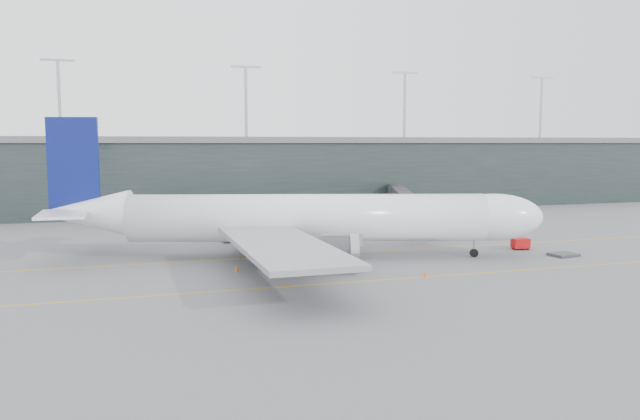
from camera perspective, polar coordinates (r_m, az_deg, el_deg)
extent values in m
plane|color=#55555A|center=(81.44, -3.95, -3.77)|extent=(320.00, 320.00, 0.00)
cube|color=#CC9113|center=(77.61, -3.28, -4.25)|extent=(160.00, 0.25, 0.02)
cube|color=#CC9113|center=(62.51, 0.27, -6.79)|extent=(160.00, 0.25, 0.02)
cube|color=#CC9113|center=(101.81, -3.79, -1.76)|extent=(0.25, 60.00, 0.02)
cube|color=black|center=(137.52, -9.51, 3.15)|extent=(240.00, 35.00, 14.00)
cube|color=#5A5C5F|center=(137.34, -9.57, 6.32)|extent=(240.00, 36.00, 1.20)
cylinder|color=#9E9EA3|center=(126.92, -22.74, 9.29)|extent=(0.60, 0.60, 14.00)
cylinder|color=#9E9EA3|center=(128.50, -6.79, 9.68)|extent=(0.60, 0.60, 14.00)
cylinder|color=#9E9EA3|center=(139.15, 7.73, 9.39)|extent=(0.60, 0.60, 14.00)
cylinder|color=#9E9EA3|center=(157.05, 19.54, 8.72)|extent=(0.60, 0.60, 14.00)
cylinder|color=white|center=(75.79, -1.14, -0.72)|extent=(42.88, 17.10, 5.78)
ellipsoid|color=white|center=(79.32, 15.60, -0.64)|extent=(13.25, 8.83, 5.78)
cone|color=white|center=(80.07, -20.53, -0.27)|extent=(11.37, 8.10, 5.55)
cube|color=gray|center=(76.09, -1.84, -2.39)|extent=(15.63, 8.50, 1.87)
cube|color=black|center=(80.33, 18.04, 0.04)|extent=(2.73, 3.25, 0.75)
cube|color=gray|center=(61.65, -3.65, -3.19)|extent=(8.59, 27.11, 0.51)
cylinder|color=#3C3C42|center=(67.43, 0.51, -3.74)|extent=(7.17, 4.90, 3.26)
cube|color=gray|center=(90.29, -2.98, -0.21)|extent=(21.32, 27.44, 0.51)
cylinder|color=#3C3C42|center=(84.94, 0.08, -1.68)|extent=(7.17, 4.90, 3.26)
cube|color=#0B145C|center=(80.14, -21.64, 3.91)|extent=(5.96, 2.08, 11.19)
cube|color=white|center=(75.55, -22.47, -0.35)|extent=(5.22, 8.45, 0.33)
cube|color=white|center=(85.16, -20.02, 0.43)|extent=(8.69, 9.84, 0.33)
cylinder|color=black|center=(79.29, 13.90, -3.83)|extent=(1.09, 0.64, 1.03)
cylinder|color=#9E9EA3|center=(79.18, 13.91, -3.33)|extent=(0.28, 0.28, 2.43)
cylinder|color=black|center=(72.10, -4.08, -4.58)|extent=(1.29, 0.78, 1.21)
cylinder|color=black|center=(80.91, -3.81, -3.40)|extent=(1.29, 0.78, 1.21)
cube|color=#2A2A2F|center=(87.79, 8.93, -0.21)|extent=(3.72, 3.93, 2.46)
cube|color=#2A2A2F|center=(95.01, 8.46, 0.28)|extent=(5.96, 11.50, 2.20)
cube|color=#2A2A2F|center=(106.34, 7.85, 0.91)|extent=(6.16, 11.58, 2.29)
cube|color=#2A2A2F|center=(117.69, 7.36, 1.42)|extent=(6.37, 11.65, 2.38)
cylinder|color=#9E9EA3|center=(95.93, 8.40, -1.30)|extent=(0.44, 0.44, 3.34)
cube|color=#3C3C42|center=(96.12, 8.39, -2.11)|extent=(2.10, 1.84, 0.62)
cylinder|color=#2A2A2F|center=(125.06, 0.81, 1.75)|extent=(3.52, 3.52, 2.64)
cylinder|color=#2A2A2F|center=(125.31, 0.80, 0.47)|extent=(1.58, 1.58, 3.17)
cube|color=#B70D0F|center=(86.50, 17.86, -2.90)|extent=(2.30, 1.59, 1.29)
cylinder|color=black|center=(85.79, 17.54, -3.40)|extent=(0.41, 0.19, 0.40)
cylinder|color=black|center=(86.56, 18.46, -3.35)|extent=(0.41, 0.19, 0.40)
cylinder|color=black|center=(86.64, 17.22, -3.30)|extent=(0.41, 0.19, 0.40)
cylinder|color=black|center=(87.41, 18.14, -3.25)|extent=(0.41, 0.19, 0.40)
cube|color=#353539|center=(83.40, 21.38, -3.81)|extent=(3.51, 2.97, 0.32)
cube|color=#3C3C42|center=(89.10, -8.35, -2.86)|extent=(2.14, 1.82, 0.19)
cube|color=#B2B7BE|center=(88.97, -8.36, -2.31)|extent=(1.75, 1.67, 1.44)
cube|color=navy|center=(88.86, -8.37, -1.84)|extent=(1.80, 1.72, 0.08)
cube|color=#3C3C42|center=(91.78, -6.53, -2.57)|extent=(2.32, 2.09, 0.19)
cube|color=#B0B3BC|center=(91.65, -6.54, -2.04)|extent=(1.93, 1.87, 1.43)
cube|color=navy|center=(91.55, -6.54, -1.58)|extent=(1.99, 1.93, 0.08)
cube|color=#3C3C42|center=(92.14, -5.68, -2.53)|extent=(2.22, 1.88, 0.20)
cube|color=#A0A6AB|center=(92.01, -5.69, -1.97)|extent=(1.81, 1.72, 1.51)
cube|color=navy|center=(91.90, -5.70, -1.48)|extent=(1.86, 1.78, 0.08)
cone|color=#D4570B|center=(87.35, 17.85, -3.14)|extent=(0.44, 0.44, 0.70)
cone|color=#E0560C|center=(66.70, 9.61, -5.78)|extent=(0.40, 0.40, 0.64)
cone|color=#CE4D0B|center=(92.32, -0.26, -2.35)|extent=(0.45, 0.45, 0.72)
cone|color=#D75D0B|center=(68.83, -7.65, -5.32)|extent=(0.48, 0.48, 0.77)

